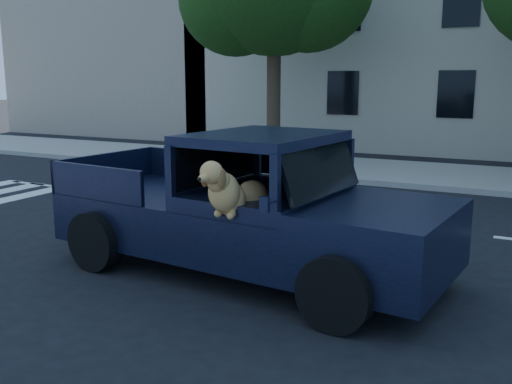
% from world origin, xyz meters
% --- Properties ---
extents(ground, '(120.00, 120.00, 0.00)m').
position_xyz_m(ground, '(0.00, 0.00, 0.00)').
color(ground, black).
rests_on(ground, ground).
extents(far_sidewalk, '(60.00, 4.00, 0.15)m').
position_xyz_m(far_sidewalk, '(0.00, 9.20, 0.07)').
color(far_sidewalk, gray).
rests_on(far_sidewalk, ground).
extents(lane_stripes, '(21.60, 0.14, 0.01)m').
position_xyz_m(lane_stripes, '(2.00, 3.40, 0.01)').
color(lane_stripes, silver).
rests_on(lane_stripes, ground).
extents(building_left, '(12.00, 6.00, 8.00)m').
position_xyz_m(building_left, '(-15.00, 16.50, 4.00)').
color(building_left, tan).
rests_on(building_left, ground).
extents(pickup_truck, '(5.80, 3.14, 2.01)m').
position_xyz_m(pickup_truck, '(0.11, -0.18, 0.68)').
color(pickup_truck, black).
rests_on(pickup_truck, ground).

